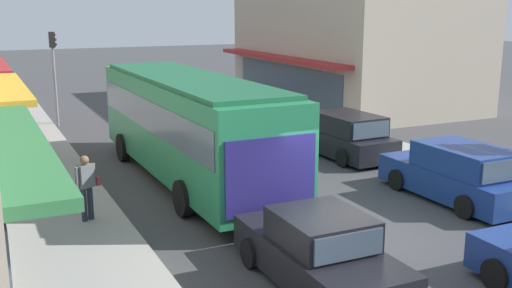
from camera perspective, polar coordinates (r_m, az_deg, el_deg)
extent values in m
plane|color=#3F3F42|center=(14.29, 7.64, -8.69)|extent=(140.00, 140.00, 0.00)
cube|color=silver|center=(17.57, 0.51, -4.41)|extent=(0.20, 28.00, 0.01)
cube|color=#A39E96|center=(17.84, -22.64, -4.94)|extent=(5.20, 44.00, 0.14)
cube|color=#A39E96|center=(22.41, 12.60, -0.76)|extent=(2.80, 44.00, 0.12)
cube|color=#2D703D|center=(12.20, -21.96, -0.03)|extent=(1.10, 8.39, 0.20)
cube|color=gold|center=(20.87, -22.66, 4.94)|extent=(1.10, 7.54, 0.20)
cube|color=#B2A38E|center=(33.34, 9.12, 10.34)|extent=(8.03, 13.38, 7.67)
cube|color=maroon|center=(31.10, 2.18, 8.22)|extent=(1.10, 12.31, 0.20)
cube|color=#425160|center=(31.43, 2.84, 5.88)|extent=(0.06, 10.70, 1.80)
cube|color=#237A4C|center=(18.21, -6.45, 1.82)|extent=(2.60, 10.82, 2.70)
cube|color=#425160|center=(18.14, -6.48, 3.07)|extent=(2.64, 10.39, 0.90)
cube|color=navy|center=(13.40, 1.47, -3.02)|extent=(2.25, 0.08, 1.76)
cube|color=#1A5B39|center=(17.99, -6.56, 6.23)|extent=(2.47, 9.96, 0.12)
cylinder|color=black|center=(21.28, -12.59, -0.32)|extent=(0.27, 0.96, 0.96)
cylinder|color=black|center=(21.97, -6.25, 0.33)|extent=(0.27, 0.96, 0.96)
cylinder|color=black|center=(15.41, -6.97, -5.16)|extent=(0.27, 0.96, 0.96)
cylinder|color=black|center=(16.35, 1.35, -4.00)|extent=(0.27, 0.96, 0.96)
cylinder|color=black|center=(12.39, 21.87, -11.48)|extent=(0.19, 0.62, 0.62)
cube|color=black|center=(11.73, 5.92, -10.92)|extent=(1.76, 4.21, 0.72)
cube|color=black|center=(11.40, 6.25, -8.06)|extent=(1.58, 1.81, 0.60)
cube|color=#425160|center=(12.15, 4.00, -6.68)|extent=(1.44, 0.07, 0.51)
cube|color=#425160|center=(10.68, 8.84, -9.61)|extent=(1.40, 0.07, 0.48)
cylinder|color=black|center=(12.46, -0.58, -10.36)|extent=(0.19, 0.62, 0.62)
cylinder|color=black|center=(13.21, 6.31, -9.05)|extent=(0.19, 0.62, 0.62)
cylinder|color=black|center=(11.33, 13.10, -13.20)|extent=(0.19, 0.62, 0.62)
cube|color=navy|center=(17.52, 18.33, -3.38)|extent=(1.77, 4.50, 0.76)
cube|color=navy|center=(17.10, 19.30, -1.34)|extent=(1.65, 2.60, 0.68)
cube|color=#425160|center=(18.03, 16.38, -0.43)|extent=(1.51, 0.06, 0.58)
cube|color=#425160|center=(16.22, 22.55, -2.36)|extent=(1.48, 0.06, 0.54)
cylinder|color=black|center=(17.98, 13.29, -3.34)|extent=(0.18, 0.62, 0.62)
cylinder|color=black|center=(19.10, 17.43, -2.64)|extent=(0.18, 0.62, 0.62)
cylinder|color=black|center=(16.07, 19.29, -5.69)|extent=(0.18, 0.62, 0.62)
cube|color=black|center=(21.74, 8.11, 0.25)|extent=(1.91, 4.56, 0.76)
cube|color=black|center=(21.32, 8.71, 1.95)|extent=(1.73, 2.65, 0.68)
cube|color=#425160|center=(22.38, 6.73, 2.53)|extent=(1.51, 0.11, 0.58)
cube|color=#425160|center=(20.29, 10.90, 1.31)|extent=(1.48, 0.11, 0.54)
cylinder|color=black|center=(22.41, 4.25, 0.17)|extent=(0.20, 0.63, 0.62)
cylinder|color=black|center=(23.36, 7.93, 0.61)|extent=(0.20, 0.63, 0.62)
cylinder|color=black|center=(20.22, 8.27, -1.32)|extent=(0.20, 0.63, 0.62)
cylinder|color=black|center=(21.28, 12.13, -0.77)|extent=(0.20, 0.63, 0.62)
cylinder|color=gray|center=(28.10, -18.61, 5.83)|extent=(0.12, 0.12, 4.20)
cube|color=black|center=(27.96, -18.87, 9.38)|extent=(0.24, 0.24, 0.68)
sphere|color=red|center=(27.96, -18.62, 9.87)|extent=(0.13, 0.13, 0.13)
sphere|color=black|center=(27.97, -18.58, 9.43)|extent=(0.13, 0.13, 0.13)
sphere|color=black|center=(27.99, -18.55, 8.98)|extent=(0.13, 0.13, 0.13)
cylinder|color=#232838|center=(15.16, -16.06, -5.57)|extent=(0.14, 0.14, 0.84)
cylinder|color=#232838|center=(15.26, -15.50, -5.42)|extent=(0.14, 0.14, 0.84)
cube|color=slate|center=(15.01, -15.94, -2.95)|extent=(0.42, 0.35, 0.56)
sphere|color=brown|center=(14.91, -16.04, -1.48)|extent=(0.22, 0.22, 0.22)
cylinder|color=slate|center=(14.88, -16.71, -3.14)|extent=(0.09, 0.09, 0.54)
cylinder|color=slate|center=(15.14, -15.19, -2.77)|extent=(0.09, 0.09, 0.54)
cube|color=maroon|center=(15.24, -14.98, -3.37)|extent=(0.19, 0.26, 0.22)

